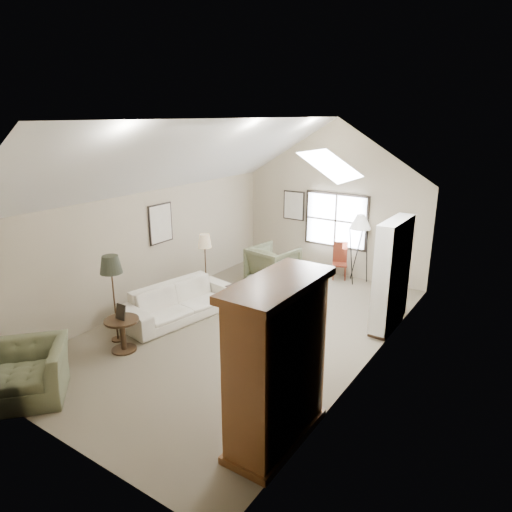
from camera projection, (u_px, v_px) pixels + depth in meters
The scene contains 18 objects.
room_shell at pixel (244, 165), 8.09m from camera, with size 5.01×8.01×4.00m.
window at pixel (336, 220), 11.71m from camera, with size 1.72×0.08×1.42m, color black.
skylight at pixel (332, 164), 8.12m from camera, with size 0.80×1.20×0.52m, color white, non-canonical shape.
wall_art at pixel (227, 215), 11.07m from camera, with size 1.97×3.71×0.88m.
armoire at pixel (277, 364), 5.66m from camera, with size 0.60×1.50×2.20m, color brown.
tv_alcove at pixel (392, 273), 8.74m from camera, with size 0.32×1.30×2.10m, color white.
media_console at pixel (387, 313), 9.00m from camera, with size 0.34×1.18×0.60m, color #382316.
tv_panel at pixel (390, 284), 8.82m from camera, with size 0.05×0.90×0.55m, color black.
sofa at pixel (180, 302), 9.43m from camera, with size 2.43×0.95×0.71m, color white.
armchair_near at pixel (22, 373), 6.75m from camera, with size 1.23×1.08×0.80m, color #5E6748.
armchair_far at pixel (273, 265), 11.28m from camera, with size 1.03×1.06×0.96m, color #656648.
coffee_table at pixel (249, 300), 9.76m from camera, with size 0.99×0.55×0.51m, color #362416.
bowl at pixel (249, 288), 9.68m from camera, with size 0.24×0.24×0.06m, color #372516.
side_table at pixel (123, 335), 8.12m from camera, with size 0.61×0.61×0.61m, color #332215.
side_chair at pixel (340, 261), 11.65m from camera, with size 0.36×0.36×0.93m, color brown.
tripod_lamp at pixel (359, 248), 11.27m from camera, with size 0.52×0.52×1.78m, color white, non-canonical shape.
dark_lamp at pixel (114, 298), 8.33m from camera, with size 0.41×0.41×1.70m, color black, non-canonical shape.
tan_lamp at pixel (206, 265), 10.42m from camera, with size 0.30×0.30×1.52m, color tan, non-canonical shape.
Camera 1 is at (4.74, -6.71, 4.07)m, focal length 32.00 mm.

